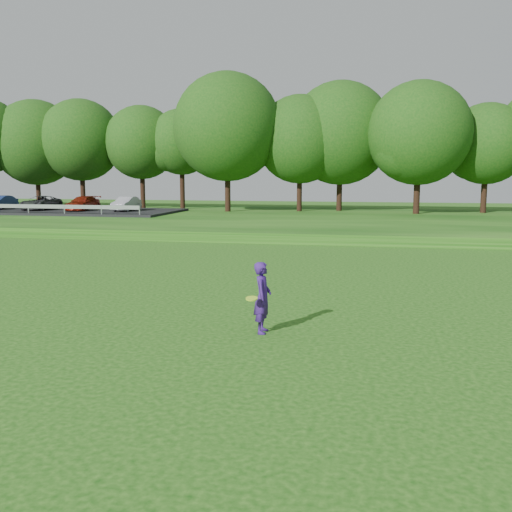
# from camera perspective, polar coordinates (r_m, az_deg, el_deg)

# --- Properties ---
(ground) EXTENTS (140.00, 140.00, 0.00)m
(ground) POSITION_cam_1_polar(r_m,az_deg,el_deg) (13.29, -8.98, -8.69)
(ground) COLOR #12440D
(ground) RESTS_ON ground
(berm) EXTENTS (130.00, 30.00, 0.60)m
(berm) POSITION_cam_1_polar(r_m,az_deg,el_deg) (46.23, 6.11, 3.73)
(berm) COLOR #12440D
(berm) RESTS_ON ground
(walking_path) EXTENTS (130.00, 1.60, 0.04)m
(walking_path) POSITION_cam_1_polar(r_m,az_deg,el_deg) (32.42, 3.62, 1.39)
(walking_path) COLOR gray
(walking_path) RESTS_ON ground
(treeline) EXTENTS (104.00, 7.00, 15.00)m
(treeline) POSITION_cam_1_polar(r_m,az_deg,el_deg) (50.26, 6.72, 12.97)
(treeline) COLOR #134510
(treeline) RESTS_ON berm
(parking_lot) EXTENTS (24.00, 9.00, 1.38)m
(parking_lot) POSITION_cam_1_polar(r_m,az_deg,el_deg) (53.06, -20.73, 4.61)
(parking_lot) COLOR black
(parking_lot) RESTS_ON berm
(woman) EXTENTS (0.53, 0.94, 1.75)m
(woman) POSITION_cam_1_polar(r_m,az_deg,el_deg) (13.84, 0.66, -4.17)
(woman) COLOR #3A1974
(woman) RESTS_ON ground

